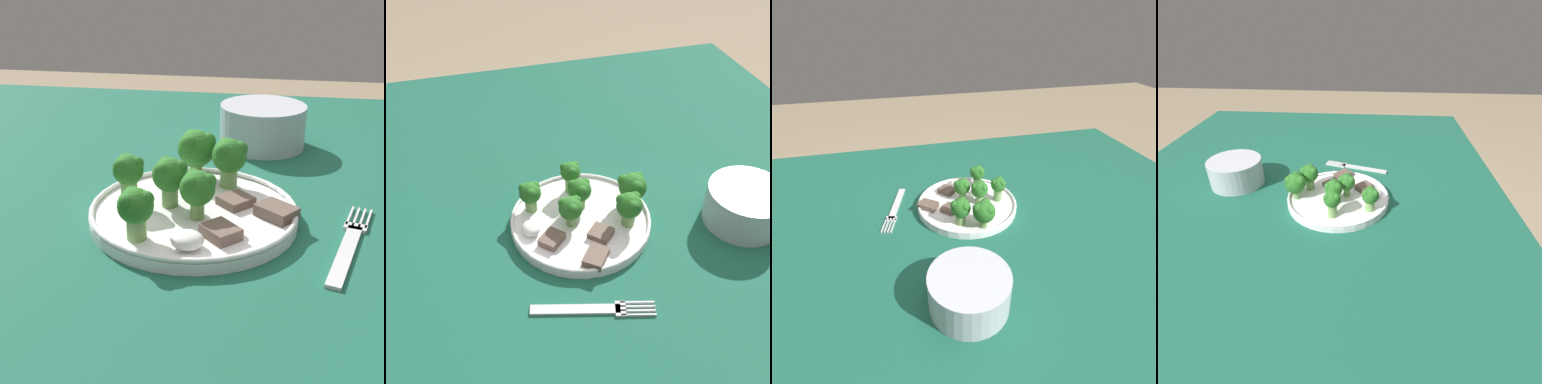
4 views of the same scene
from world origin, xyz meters
The scene contains 14 objects.
table centered at (0.00, 0.00, 0.64)m, with size 1.26×0.98×0.73m.
dinner_plate centered at (-0.01, -0.09, 0.74)m, with size 0.23×0.23×0.02m.
fork centered at (0.15, -0.13, 0.73)m, with size 0.06×0.17×0.00m.
cream_bowl centered at (0.05, 0.17, 0.76)m, with size 0.13×0.13×0.06m.
broccoli_floret_near_rim_left centered at (0.02, -0.02, 0.78)m, with size 0.04×0.04×0.06m.
broccoli_floret_center_left centered at (-0.09, -0.09, 0.78)m, with size 0.04×0.03×0.06m.
broccoli_floret_back_left centered at (-0.03, 0.00, 0.78)m, with size 0.05×0.05×0.06m.
broccoli_floret_front_left centered at (-0.04, -0.09, 0.78)m, with size 0.04×0.04×0.06m.
broccoli_floret_center_back centered at (-0.01, -0.11, 0.78)m, with size 0.04×0.04×0.05m.
broccoli_floret_mid_cluster centered at (-0.06, -0.17, 0.78)m, with size 0.04×0.04×0.05m.
meat_slice_front_slice centered at (0.03, -0.07, 0.75)m, with size 0.05×0.05×0.01m.
meat_slice_middle_slice centered at (0.08, -0.10, 0.75)m, with size 0.05×0.05×0.01m.
meat_slice_rear_slice centered at (0.02, -0.15, 0.75)m, with size 0.05×0.05×0.01m.
sauce_dollop centered at (-0.01, -0.18, 0.75)m, with size 0.03×0.03×0.02m.
Camera 2 is at (0.50, -0.24, 1.26)m, focal length 42.00 mm.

